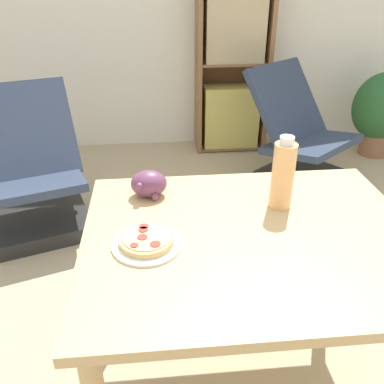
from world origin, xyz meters
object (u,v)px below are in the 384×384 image
(pizza_on_plate, at_px, (147,241))
(lounge_chair_near, at_px, (34,187))
(grape_bunch, at_px, (149,184))
(potted_plant_floor, at_px, (381,110))
(lounge_chair_far, at_px, (300,148))
(bookshelf, at_px, (232,70))
(drink_bottle, at_px, (283,175))

(pizza_on_plate, bearing_deg, lounge_chair_near, 119.41)
(grape_bunch, distance_m, potted_plant_floor, 2.81)
(lounge_chair_far, xyz_separation_m, bookshelf, (-0.41, 0.76, 0.43))
(grape_bunch, relative_size, lounge_chair_near, 0.15)
(potted_plant_floor, bearing_deg, lounge_chair_far, -152.02)
(bookshelf, distance_m, potted_plant_floor, 1.35)
(potted_plant_floor, bearing_deg, drink_bottle, -127.02)
(pizza_on_plate, relative_size, grape_bunch, 1.63)
(pizza_on_plate, height_order, drink_bottle, drink_bottle)
(grape_bunch, xyz_separation_m, bookshelf, (0.73, 2.22, -0.09))
(drink_bottle, bearing_deg, lounge_chair_far, 67.05)
(grape_bunch, xyz_separation_m, lounge_chair_far, (1.14, 1.46, -0.52))
(bookshelf, relative_size, potted_plant_floor, 2.12)
(drink_bottle, xyz_separation_m, lounge_chair_near, (-1.22, 1.13, -0.60))
(bookshelf, bearing_deg, potted_plant_floor, -12.90)
(drink_bottle, height_order, potted_plant_floor, drink_bottle)
(lounge_chair_far, xyz_separation_m, potted_plant_floor, (0.87, 0.46, 0.12))
(drink_bottle, distance_m, potted_plant_floor, 2.61)
(lounge_chair_near, relative_size, bookshelf, 0.58)
(lounge_chair_far, bearing_deg, pizza_on_plate, -160.32)
(drink_bottle, bearing_deg, potted_plant_floor, 52.98)
(pizza_on_plate, xyz_separation_m, drink_bottle, (0.48, 0.19, 0.11))
(grape_bunch, height_order, lounge_chair_far, lounge_chair_far)
(drink_bottle, bearing_deg, lounge_chair_near, 137.27)
(lounge_chair_near, height_order, potted_plant_floor, lounge_chair_near)
(pizza_on_plate, xyz_separation_m, bookshelf, (0.74, 2.53, -0.05))
(pizza_on_plate, height_order, grape_bunch, grape_bunch)
(grape_bunch, bearing_deg, pizza_on_plate, -91.56)
(lounge_chair_near, bearing_deg, bookshelf, 21.04)
(lounge_chair_far, height_order, bookshelf, bookshelf)
(drink_bottle, distance_m, bookshelf, 2.36)
(drink_bottle, bearing_deg, pizza_on_plate, -158.05)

